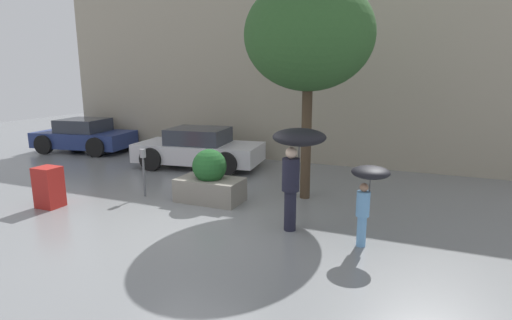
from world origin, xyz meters
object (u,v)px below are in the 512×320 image
object	(u,v)px
planter_box	(210,180)
street_tree	(309,36)
person_adult	(297,151)
person_child	(368,185)
parked_car_far	(85,136)
parking_meter	(143,162)
parked_car_near	(199,149)
newspaper_box	(49,187)

from	to	relation	value
planter_box	street_tree	xyz separation A→B (m)	(1.94, 1.10, 3.19)
person_adult	street_tree	distance (m)	2.99
person_child	parked_car_far	world-z (taller)	person_child
parking_meter	person_adult	bearing A→B (deg)	-9.19
person_adult	parked_car_far	bearing A→B (deg)	125.45
parked_car_near	parked_car_far	xyz separation A→B (m)	(-5.38, 0.61, -0.00)
parked_car_near	newspaper_box	size ratio (longest dim) A/B	4.52
street_tree	parking_meter	distance (m)	4.77
person_adult	parked_car_far	world-z (taller)	person_adult
street_tree	newspaper_box	xyz separation A→B (m)	(-5.00, -2.82, -3.24)
parking_meter	parked_car_far	bearing A→B (deg)	146.33
street_tree	person_child	bearing A→B (deg)	-52.92
parked_car_near	parking_meter	bearing A→B (deg)	-179.60
person_adult	parked_car_near	distance (m)	5.93
parked_car_far	parking_meter	distance (m)	6.97
parked_car_near	newspaper_box	xyz separation A→B (m)	(-1.01, -4.70, -0.13)
parked_car_near	parking_meter	distance (m)	3.28
parked_car_near	parked_car_far	distance (m)	5.42
street_tree	newspaper_box	bearing A→B (deg)	-150.53
person_adult	person_child	xyz separation A→B (m)	(1.31, -0.23, -0.45)
person_adult	person_child	bearing A→B (deg)	-39.86
street_tree	parking_meter	world-z (taller)	street_tree
person_adult	newspaper_box	bearing A→B (deg)	158.76
street_tree	parked_car_near	bearing A→B (deg)	154.82
planter_box	newspaper_box	world-z (taller)	planter_box
person_adult	newspaper_box	xyz separation A→B (m)	(-5.39, -0.81, -1.07)
street_tree	parking_meter	size ratio (longest dim) A/B	4.27
parked_car_far	parking_meter	size ratio (longest dim) A/B	3.26
planter_box	person_adult	distance (m)	2.71
person_adult	parked_car_far	xyz separation A→B (m)	(-9.76, 4.50, -0.94)
parked_car_far	newspaper_box	world-z (taller)	parked_car_far
person_adult	parking_meter	distance (m)	4.07
planter_box	parking_meter	bearing A→B (deg)	-170.32
parking_meter	street_tree	bearing A→B (deg)	21.02
planter_box	person_adult	bearing A→B (deg)	-21.50
person_adult	planter_box	bearing A→B (deg)	128.72
planter_box	parked_car_near	world-z (taller)	parked_car_near
planter_box	parked_car_far	size ratio (longest dim) A/B	0.40
person_adult	street_tree	size ratio (longest dim) A/B	0.39
newspaper_box	person_child	bearing A→B (deg)	4.92
person_adult	street_tree	bearing A→B (deg)	71.19
planter_box	person_adult	world-z (taller)	person_adult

